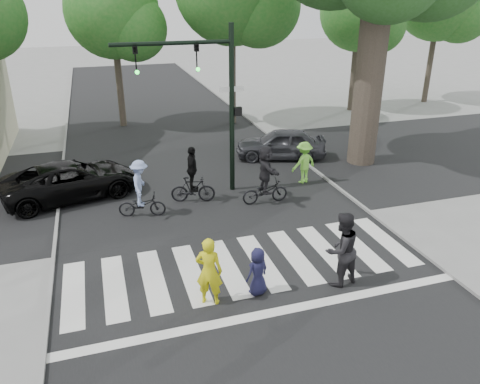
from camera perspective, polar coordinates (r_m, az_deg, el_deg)
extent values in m
plane|color=gray|center=(12.29, 2.01, -11.21)|extent=(120.00, 120.00, 0.00)
cube|color=black|center=(16.46, -3.75, -1.71)|extent=(10.00, 70.00, 0.01)
cube|color=black|center=(19.16, -5.92, 1.94)|extent=(70.00, 10.00, 0.01)
cube|color=gray|center=(16.16, -21.44, -3.73)|extent=(0.10, 70.00, 0.10)
cube|color=gray|center=(18.18, 11.87, 0.48)|extent=(0.10, 70.00, 0.10)
cube|color=silver|center=(12.66, -19.65, -11.57)|extent=(0.55, 3.00, 0.01)
cube|color=silver|center=(12.61, -15.06, -11.06)|extent=(0.55, 3.00, 0.01)
cube|color=silver|center=(12.65, -10.48, -10.48)|extent=(0.55, 3.00, 0.01)
cube|color=silver|center=(12.76, -5.97, -9.85)|extent=(0.55, 3.00, 0.01)
cube|color=silver|center=(12.95, -1.59, -9.17)|extent=(0.55, 3.00, 0.01)
cube|color=silver|center=(13.21, 2.63, -8.46)|extent=(0.55, 3.00, 0.01)
cube|color=silver|center=(13.54, 6.65, -7.74)|extent=(0.55, 3.00, 0.01)
cube|color=silver|center=(13.94, 10.44, -7.03)|extent=(0.55, 3.00, 0.01)
cube|color=silver|center=(14.39, 14.00, -6.33)|extent=(0.55, 3.00, 0.01)
cube|color=silver|center=(14.90, 17.32, -5.65)|extent=(0.55, 3.00, 0.01)
cube|color=silver|center=(11.38, 4.07, -14.44)|extent=(10.00, 0.30, 0.01)
cylinder|color=black|center=(16.86, -1.01, 9.76)|extent=(0.18, 0.18, 6.00)
cylinder|color=black|center=(16.01, -8.29, 17.52)|extent=(4.00, 0.14, 0.14)
imported|color=black|center=(16.21, -5.29, 16.13)|extent=(0.16, 0.20, 1.00)
sphere|color=#19E533|center=(16.15, -5.14, 14.67)|extent=(0.14, 0.14, 0.14)
imported|color=black|center=(15.91, -12.61, 15.55)|extent=(0.16, 0.20, 1.00)
sphere|color=#19E533|center=(15.85, -12.43, 14.07)|extent=(0.14, 0.14, 0.14)
cube|color=black|center=(16.92, -0.28, 9.81)|extent=(0.28, 0.18, 0.30)
cube|color=#FF660C|center=(16.95, 0.08, 9.84)|extent=(0.02, 0.14, 0.20)
cube|color=white|center=(16.69, -1.03, 12.43)|extent=(0.90, 0.04, 0.18)
cylinder|color=brown|center=(20.52, 15.44, 12.84)|extent=(1.20, 1.20, 7.00)
cylinder|color=brown|center=(20.23, 17.50, 21.07)|extent=(1.29, 1.74, 2.93)
cylinder|color=brown|center=(26.68, -14.58, 13.68)|extent=(0.36, 0.36, 5.60)
sphere|color=#247323|center=(26.37, -15.32, 20.53)|extent=(4.80, 4.80, 4.80)
sphere|color=#247323|center=(25.77, -12.78, 18.92)|extent=(3.36, 3.36, 3.36)
cylinder|color=brown|center=(26.34, -0.93, 15.51)|extent=(0.36, 0.36, 6.72)
sphere|color=#247323|center=(25.62, 2.42, 21.74)|extent=(4.20, 4.20, 4.20)
cylinder|color=brown|center=(30.37, 13.75, 14.73)|extent=(0.36, 0.36, 5.46)
sphere|color=#247323|center=(30.10, 14.35, 20.60)|extent=(4.60, 4.60, 4.60)
sphere|color=#247323|center=(30.04, 16.49, 18.88)|extent=(3.22, 3.22, 3.22)
cylinder|color=brown|center=(34.24, 22.28, 15.22)|extent=(0.36, 0.36, 6.16)
sphere|color=#247323|center=(34.12, 25.36, 19.22)|extent=(3.78, 3.78, 3.78)
imported|color=yellow|center=(11.20, -3.80, -9.62)|extent=(0.76, 0.65, 1.77)
imported|color=#181737|center=(11.64, 2.17, -9.66)|extent=(0.72, 0.59, 1.27)
imported|color=black|center=(12.08, 12.26, -6.85)|extent=(1.12, 0.97, 2.00)
imported|color=black|center=(15.90, -11.85, -1.54)|extent=(1.63, 0.88, 0.82)
imported|color=#889BCF|center=(15.59, -12.09, 1.06)|extent=(0.79, 1.11, 1.56)
imported|color=black|center=(16.69, -5.75, 0.33)|extent=(1.62, 0.81, 0.94)
imported|color=black|center=(16.40, -5.86, 2.78)|extent=(0.61, 1.02, 1.62)
imported|color=black|center=(16.55, 3.07, 0.07)|extent=(1.66, 0.60, 0.87)
imported|color=black|center=(16.23, 3.13, 2.77)|extent=(0.51, 1.55, 1.66)
imported|color=black|center=(17.94, -19.86, 1.37)|extent=(5.21, 3.32, 1.34)
imported|color=#323338|center=(21.05, 4.98, 5.90)|extent=(4.27, 2.77, 1.35)
imported|color=#86ED48|center=(18.34, 7.80, 3.58)|extent=(1.19, 0.87, 1.65)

